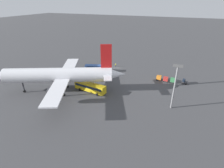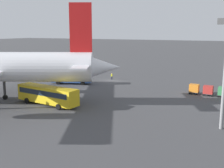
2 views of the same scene
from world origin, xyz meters
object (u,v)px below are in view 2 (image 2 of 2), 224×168
Objects in this scene: cargo_cart_red at (208,90)px; shuttle_bus_far at (47,94)px; shuttle_bus_near at (72,76)px; worker_person at (112,76)px; cargo_cart_orange at (194,88)px; cargo_cart_green at (223,91)px.

shuttle_bus_far is at bearing 38.45° from cargo_cart_red.
shuttle_bus_near is at bearing -61.37° from shuttle_bus_far.
cargo_cart_orange is (-23.37, 8.31, 0.32)m from worker_person.
worker_person is 0.84× the size of cargo_cart_red.
cargo_cart_green is at bearing 163.31° from worker_person.
worker_person is at bearing -18.40° from cargo_cart_red.
cargo_cart_green and cargo_cart_orange have the same top height.
worker_person is (1.03, -28.77, -1.12)m from shuttle_bus_far.
cargo_cart_green is 1.00× the size of cargo_cart_orange.
worker_person is 0.84× the size of cargo_cart_green.
cargo_cart_orange is (5.76, -0.42, 0.00)m from cargo_cart_green.
shuttle_bus_near is at bearing 3.49° from cargo_cart_orange.
worker_person is at bearing -16.69° from cargo_cart_green.
shuttle_bus_far is at bearing 92.04° from worker_person.
shuttle_bus_far is 6.30× the size of cargo_cart_orange.
cargo_cart_red is (2.88, 0.00, 0.00)m from cargo_cart_green.
cargo_cart_orange is at bearing 164.83° from shuttle_bus_near.
shuttle_bus_near is 5.00× the size of cargo_cart_red.
cargo_cart_green is at bearing -180.00° from cargo_cart_red.
cargo_cart_green and cargo_cart_red have the same top height.
shuttle_bus_near is 5.00× the size of cargo_cart_green.
shuttle_bus_far reaches higher than cargo_cart_green.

